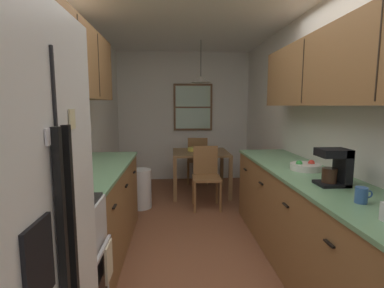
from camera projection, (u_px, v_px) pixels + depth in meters
The scene contains 23 objects.
ground_plane at pixel (192, 235), 3.36m from camera, with size 12.00×12.00×0.00m, color brown.
wall_left at pixel (68, 127), 3.10m from camera, with size 0.10×9.00×2.55m, color white.
wall_right at pixel (310, 125), 3.28m from camera, with size 0.10×9.00×2.55m, color white.
wall_back at pixel (184, 117), 5.81m from camera, with size 4.40×0.10×2.55m, color white.
ceiling_slab at pixel (192, 1), 3.01m from camera, with size 4.40×9.00×0.08m, color white.
stove_range at pixel (42, 282), 1.68m from camera, with size 0.66×0.63×1.10m.
microwave_over_range at pixel (3, 65), 1.51m from camera, with size 0.39×0.58×0.32m.
counter_left at pixel (96, 210), 2.89m from camera, with size 0.64×1.82×0.90m.
upper_cabinets_left at pixel (72, 61), 2.64m from camera, with size 0.33×1.90×0.69m.
counter_right at pixel (321, 233), 2.38m from camera, with size 0.64×3.30×0.90m.
upper_cabinets_right at pixel (353, 64), 2.16m from camera, with size 0.33×2.98×0.62m.
dining_table at pixel (200, 158), 4.86m from camera, with size 0.93×0.87×0.73m.
dining_chair_near at pixel (206, 174), 4.24m from camera, with size 0.41×0.41×0.90m.
dining_chair_far at pixel (198, 158), 5.52m from camera, with size 0.43×0.43×0.90m.
pendant_light at pixel (201, 80), 4.69m from camera, with size 0.34×0.34×0.68m.
back_window at pixel (193, 107), 5.72m from camera, with size 0.77×0.05×0.92m.
trash_bin at pixel (141, 189), 4.22m from camera, with size 0.32×0.32×0.57m, color white.
storage_canister at pixel (64, 177), 2.06m from camera, with size 0.10×0.10×0.18m.
dish_towel at pixel (109, 261), 1.86m from camera, with size 0.02×0.16×0.24m, color beige.
coffee_maker at pixel (336, 166), 2.16m from camera, with size 0.22×0.18×0.28m.
mug_by_coffeemaker at pixel (362, 195), 1.78m from camera, with size 0.11×0.07×0.10m.
fruit_bowl at pixel (305, 166), 2.68m from camera, with size 0.28×0.28×0.09m.
table_serving_bowl at pixel (194, 149), 4.91m from camera, with size 0.21×0.21×0.06m, color #E0D14C.
Camera 1 is at (-0.22, -2.18, 1.50)m, focal length 26.84 mm.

